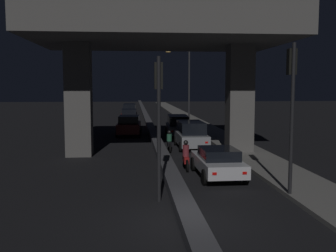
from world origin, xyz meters
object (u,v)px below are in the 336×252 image
at_px(car_white_lead, 218,162).
at_px(car_grey_third, 178,125).
at_px(car_grey_fourth_oncoming, 130,108).
at_px(pedestrian_on_sidewalk, 245,136).
at_px(traffic_light_right_of_median, 292,94).
at_px(car_dark_red_second_oncoming, 129,116).
at_px(motorcycle_red_filtering_near, 186,157).
at_px(car_dark_red_third_oncoming, 129,110).
at_px(car_dark_red_lead_oncoming, 129,125).
at_px(motorcycle_black_filtering_mid, 169,142).
at_px(car_silver_second, 191,134).
at_px(traffic_light_left_of_median, 159,104).
at_px(street_lamp, 186,81).

xyz_separation_m(car_white_lead, car_grey_third, (-0.12, 15.25, 0.20)).
distance_m(car_grey_third, car_grey_fourth_oncoming, 30.19).
bearing_deg(pedestrian_on_sidewalk, car_grey_fourth_oncoming, 101.68).
bearing_deg(traffic_light_right_of_median, car_dark_red_second_oncoming, 101.70).
bearing_deg(motorcycle_red_filtering_near, car_dark_red_third_oncoming, 6.10).
relative_size(car_dark_red_lead_oncoming, motorcycle_black_filtering_mid, 2.34).
bearing_deg(car_dark_red_lead_oncoming, car_dark_red_third_oncoming, -177.07).
xyz_separation_m(car_silver_second, car_dark_red_lead_oncoming, (-4.25, 7.47, -0.08)).
height_order(car_grey_fourth_oncoming, motorcycle_black_filtering_mid, car_grey_fourth_oncoming).
height_order(car_silver_second, motorcycle_red_filtering_near, car_silver_second).
xyz_separation_m(car_white_lead, car_dark_red_lead_oncoming, (-4.22, 16.10, 0.15)).
distance_m(car_dark_red_third_oncoming, motorcycle_black_filtering_mid, 29.45).
bearing_deg(motorcycle_black_filtering_mid, car_silver_second, -52.99).
bearing_deg(car_dark_red_second_oncoming, car_dark_red_lead_oncoming, -1.44).
relative_size(traffic_light_right_of_median, motorcycle_red_filtering_near, 3.20).
height_order(traffic_light_left_of_median, car_silver_second, traffic_light_left_of_median).
bearing_deg(car_dark_red_lead_oncoming, pedestrian_on_sidewalk, 42.98).
height_order(traffic_light_left_of_median, pedestrian_on_sidewalk, traffic_light_left_of_median).
distance_m(car_dark_red_third_oncoming, motorcycle_red_filtering_near, 35.13).
xyz_separation_m(car_dark_red_second_oncoming, motorcycle_red_filtering_near, (3.13, -25.35, -0.23)).
bearing_deg(car_silver_second, car_dark_red_lead_oncoming, 29.39).
relative_size(car_white_lead, car_dark_red_third_oncoming, 1.02).
bearing_deg(pedestrian_on_sidewalk, car_dark_red_third_oncoming, 104.72).
bearing_deg(car_dark_red_second_oncoming, car_grey_third, 17.44).
bearing_deg(street_lamp, motorcycle_black_filtering_mid, -100.95).
bearing_deg(car_silver_second, car_dark_red_second_oncoming, 13.12).
relative_size(car_silver_second, car_grey_third, 0.95).
distance_m(traffic_light_right_of_median, car_dark_red_lead_oncoming, 20.72).
bearing_deg(motorcycle_black_filtering_mid, pedestrian_on_sidewalk, -92.14).
distance_m(car_dark_red_lead_oncoming, motorcycle_black_filtering_mid, 9.03).
xyz_separation_m(car_white_lead, pedestrian_on_sidewalk, (3.37, 7.23, 0.26)).
bearing_deg(motorcycle_red_filtering_near, traffic_light_right_of_median, -147.62).
relative_size(traffic_light_left_of_median, car_silver_second, 1.16).
distance_m(traffic_light_left_of_median, car_grey_third, 19.08).
height_order(car_dark_red_lead_oncoming, motorcycle_black_filtering_mid, car_dark_red_lead_oncoming).
relative_size(motorcycle_red_filtering_near, pedestrian_on_sidewalk, 1.07).
height_order(traffic_light_right_of_median, motorcycle_black_filtering_mid, traffic_light_right_of_median).
xyz_separation_m(car_grey_third, car_dark_red_second_oncoming, (-4.25, 11.89, -0.07)).
bearing_deg(car_dark_red_third_oncoming, car_white_lead, 8.82).
height_order(street_lamp, car_dark_red_third_oncoming, street_lamp).
relative_size(car_dark_red_lead_oncoming, car_grey_fourth_oncoming, 0.94).
bearing_deg(motorcycle_black_filtering_mid, traffic_light_right_of_median, -161.44).
xyz_separation_m(traffic_light_right_of_median, motorcycle_red_filtering_near, (-3.20, 5.24, -3.25)).
relative_size(traffic_light_right_of_median, car_dark_red_second_oncoming, 1.23).
distance_m(car_silver_second, car_dark_red_lead_oncoming, 8.59).
bearing_deg(car_dark_red_lead_oncoming, car_grey_fourth_oncoming, -177.07).
height_order(street_lamp, car_grey_third, street_lamp).
relative_size(car_grey_third, car_dark_red_lead_oncoming, 1.09).
bearing_deg(motorcycle_red_filtering_near, car_dark_red_lead_oncoming, 12.71).
distance_m(car_grey_fourth_oncoming, motorcycle_red_filtering_near, 43.46).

